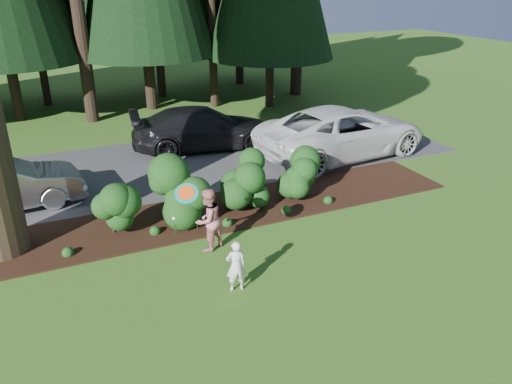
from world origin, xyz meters
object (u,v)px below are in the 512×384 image
at_px(car_white_suv, 342,132).
at_px(child, 236,266).
at_px(adult, 208,220).
at_px(frisbee, 186,193).
at_px(car_dark_suv, 203,128).

distance_m(car_white_suv, child, 9.21).
bearing_deg(adult, car_white_suv, -173.64).
height_order(child, frisbee, frisbee).
distance_m(car_white_suv, frisbee, 9.74).
relative_size(car_dark_suv, adult, 3.41).
bearing_deg(car_dark_suv, child, 173.01).
height_order(car_dark_suv, adult, car_dark_suv).
bearing_deg(frisbee, car_dark_suv, 69.51).
bearing_deg(car_white_suv, child, 126.70).
height_order(car_white_suv, adult, car_white_suv).
xyz_separation_m(car_dark_suv, adult, (-2.36, -7.28, -0.02)).
bearing_deg(child, car_white_suv, -125.76).
bearing_deg(car_white_suv, car_dark_suv, 50.09).
distance_m(child, frisbee, 1.93).
relative_size(car_dark_suv, child, 4.60).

